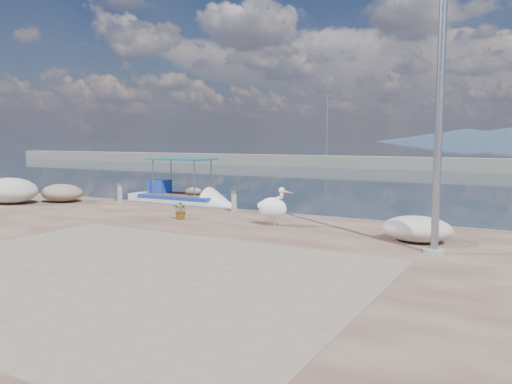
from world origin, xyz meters
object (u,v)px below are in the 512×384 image
object	(u,v)px
boat_left	(182,201)
bollard_near	(234,200)
lamp_post	(440,96)
pelican	(273,207)

from	to	relation	value
boat_left	bollard_near	size ratio (longest dim) A/B	7.13
boat_left	bollard_near	distance (m)	6.00
bollard_near	lamp_post	bearing A→B (deg)	-23.78
boat_left	lamp_post	xyz separation A→B (m)	(11.85, -6.47, 3.61)
pelican	lamp_post	size ratio (longest dim) A/B	0.16
boat_left	pelican	distance (m)	8.97
boat_left	bollard_near	bearing A→B (deg)	-35.54
lamp_post	bollard_near	bearing A→B (deg)	156.22
boat_left	pelican	xyz separation A→B (m)	(7.29, -5.17, 0.83)
lamp_post	pelican	bearing A→B (deg)	164.01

